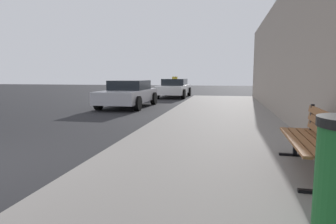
% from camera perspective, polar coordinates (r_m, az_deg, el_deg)
% --- Properties ---
extents(sidewalk, '(4.00, 32.00, 0.15)m').
position_cam_1_polar(sidewalk, '(3.75, 8.39, -15.22)').
color(sidewalk, gray).
rests_on(sidewalk, ground_plane).
extents(bench, '(0.57, 1.87, 0.89)m').
position_cam_1_polar(bench, '(4.47, 27.28, -4.35)').
color(bench, brown).
rests_on(bench, sidewalk).
extents(car_silver, '(2.02, 4.34, 1.27)m').
position_cam_1_polar(car_silver, '(13.85, -7.85, 3.69)').
color(car_silver, '#B7B7BF').
rests_on(car_silver, ground_plane).
extents(car_white, '(1.96, 4.42, 1.43)m').
position_cam_1_polar(car_white, '(20.00, 1.28, 4.85)').
color(car_white, white).
rests_on(car_white, ground_plane).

